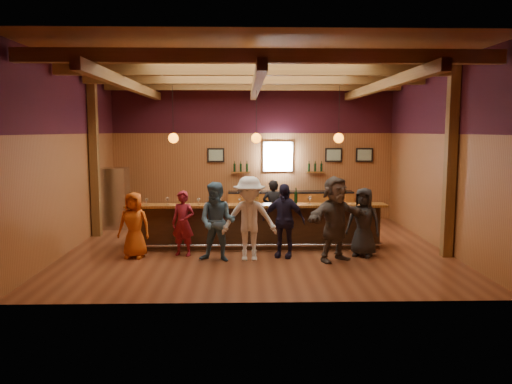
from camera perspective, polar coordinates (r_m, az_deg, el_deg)
The scene contains 27 objects.
room at distance 12.18m, azimuth 0.03°, elevation 8.59°, with size 9.04×9.00×4.52m.
bar_counter at distance 12.49m, azimuth 0.09°, elevation -3.86°, with size 6.30×1.07×1.11m.
back_bar_cabinet at distance 16.08m, azimuth 3.97°, elevation -1.59°, with size 4.00×0.52×0.95m.
window at distance 16.12m, azimuth 2.53°, elevation 4.06°, with size 0.95×0.09×0.95m.
framed_pictures at distance 16.19m, azimuth 5.60°, elevation 4.23°, with size 5.35×0.05×0.45m.
wine_shelves at distance 16.08m, azimuth 2.53°, elevation 2.52°, with size 3.00×0.18×0.30m.
pendant_lights at distance 12.11m, azimuth 0.04°, elevation 6.21°, with size 4.24×0.24×1.37m.
stainless_fridge at distance 15.32m, azimuth -15.75°, elevation -0.67°, with size 0.70×0.70×1.80m, color silver.
customer_orange at distance 11.66m, azimuth -13.77°, elevation -3.69°, with size 0.74×0.48×1.51m, color #BE4E11.
customer_redvest at distance 11.64m, azimuth -8.33°, elevation -3.56°, with size 0.55×0.36×1.51m, color maroon.
customer_denim at distance 11.04m, azimuth -4.45°, elevation -3.43°, with size 0.86×0.67×1.76m, color #446B88.
customer_white at distance 11.06m, azimuth -0.76°, elevation -3.07°, with size 1.22×0.70×1.88m, color silver.
customer_navy at distance 11.38m, azimuth 3.17°, elevation -3.27°, with size 0.99×0.41×1.70m, color #1C1933.
customer_brown at distance 11.15m, azimuth 9.03°, elevation -3.03°, with size 1.76×0.56×1.90m, color #4C433D.
customer_dark at distance 11.72m, azimuth 12.18°, elevation -3.39°, with size 0.78×0.50×1.59m, color black.
bartender at distance 13.46m, azimuth 1.95°, elevation -1.93°, with size 0.57×0.38×1.57m, color black.
ice_bucket at distance 12.14m, azimuth -0.18°, elevation -0.81°, with size 0.21×0.21×0.23m, color brown.
bottle_a at distance 12.17m, azimuth 2.98°, elevation -0.76°, with size 0.07×0.07×0.32m.
bottle_b at distance 12.26m, azimuth 4.58°, elevation -0.59°, with size 0.08×0.08×0.38m.
glass_a at distance 12.21m, azimuth -12.40°, elevation -0.91°, with size 0.07×0.07×0.17m.
glass_b at distance 12.11m, azimuth -10.09°, elevation -0.83°, with size 0.09×0.09×0.19m.
glass_c at distance 12.05m, azimuth -6.56°, elevation -0.88°, with size 0.08×0.08×0.17m.
glass_d at distance 12.06m, azimuth -4.00°, elevation -0.82°, with size 0.08×0.08×0.18m.
glass_e at distance 12.02m, azimuth -1.86°, elevation -0.89°, with size 0.07×0.07×0.16m.
glass_f at distance 12.09m, azimuth 3.65°, elevation -0.83°, with size 0.07×0.07×0.17m.
glass_g at distance 12.14m, azimuth 6.17°, elevation -0.73°, with size 0.09×0.09×0.20m.
glass_h at distance 12.24m, azimuth 8.93°, elevation -0.82°, with size 0.07×0.07×0.16m.
Camera 1 is at (-0.31, -12.11, 2.88)m, focal length 35.00 mm.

